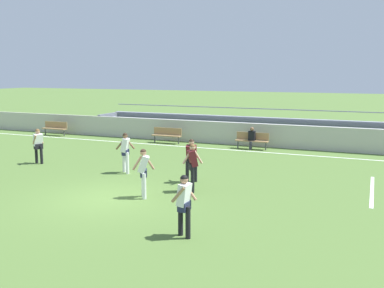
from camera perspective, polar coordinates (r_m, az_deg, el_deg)
The scene contains 16 objects.
ground_plane at distance 14.85m, azimuth -10.85°, elevation -7.00°, with size 160.00×160.00×0.00m, color #4C6B30.
field_line_sideline at distance 23.85m, azimuth 2.90°, elevation -0.62°, with size 44.00×0.12×0.01m, color white.
field_line_penalty_mark at distance 16.75m, azimuth 22.53°, elevation -5.66°, with size 0.12×4.40×0.01m, color white.
sideline_wall at distance 25.35m, azimuth 4.23°, elevation 1.44°, with size 48.00×0.16×1.29m, color #BCB7AD.
bleacher_stand at distance 26.43m, azimuth 12.98°, elevation 1.78°, with size 25.72×2.72×1.88m.
bench_far_right at distance 25.71m, azimuth -3.31°, elevation 1.33°, with size 1.80×0.40×0.90m.
bench_near_bin at distance 30.24m, azimuth -17.51°, elevation 2.12°, with size 1.80×0.40×0.90m.
bench_near_wall_gap at distance 23.91m, azimuth 7.89°, elevation 0.65°, with size 1.80×0.40×0.90m.
spectator_seated at distance 23.78m, azimuth 7.83°, elevation 0.98°, with size 0.36×0.42×1.21m.
player_dark_trailing_run at distance 16.43m, azimuth -0.08°, elevation -1.67°, with size 0.47×0.72×1.67m.
player_dark_overlapping at distance 15.13m, azimuth 0.07°, elevation -2.54°, with size 0.66×0.51×1.70m.
player_white_pressing_high at distance 14.50m, azimuth -6.37°, elevation -3.26°, with size 0.67×0.52×1.66m.
player_white_deep_cover at distance 18.15m, azimuth -8.73°, elevation -0.68°, with size 0.70×0.46×1.68m.
player_white_challenging at distance 21.03m, azimuth -19.51°, elevation 0.11°, with size 0.45×0.64×1.61m.
player_white_wide_left at distance 11.03m, azimuth -1.03°, elevation -7.42°, with size 0.55×0.47×1.62m.
soccer_ball at distance 15.71m, azimuth -0.46°, elevation -5.49°, with size 0.22×0.22×0.22m, color white.
Camera 1 is at (7.98, -11.81, 4.15)m, focal length 40.69 mm.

